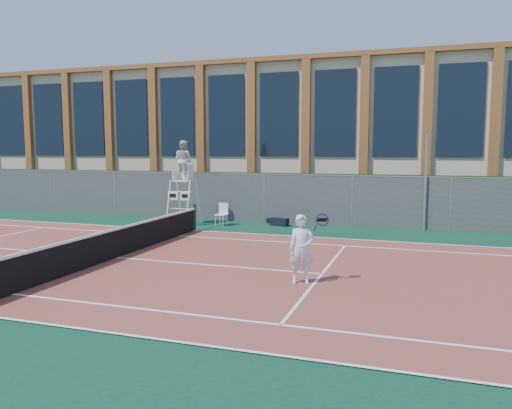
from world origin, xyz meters
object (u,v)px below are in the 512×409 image
(steel_pole, at_px, (425,183))
(plastic_chair, at_px, (222,212))
(umpire_chair, at_px, (183,163))
(tennis_player, at_px, (302,249))

(steel_pole, height_order, plastic_chair, steel_pole)
(umpire_chair, distance_m, plastic_chair, 2.81)
(steel_pole, relative_size, tennis_player, 2.27)
(plastic_chair, bearing_deg, umpire_chair, -173.56)
(steel_pole, bearing_deg, plastic_chair, -170.26)
(tennis_player, bearing_deg, umpire_chair, 131.90)
(steel_pole, distance_m, tennis_player, 10.26)
(umpire_chair, bearing_deg, tennis_player, -48.10)
(steel_pole, height_order, tennis_player, steel_pole)
(umpire_chair, bearing_deg, steel_pole, 9.18)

